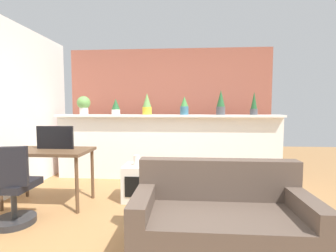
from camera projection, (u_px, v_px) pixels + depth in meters
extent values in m
plane|color=#9E7042|center=(152.00, 237.00, 2.44)|extent=(12.00, 12.00, 0.00)
cube|color=white|center=(167.00, 148.00, 4.38)|extent=(4.07, 0.16, 1.15)
cube|color=white|center=(167.00, 116.00, 4.30)|extent=(4.07, 0.30, 0.04)
cube|color=#9E5442|center=(169.00, 111.00, 4.93)|extent=(4.07, 0.10, 2.50)
cylinder|color=silver|center=(84.00, 111.00, 4.42)|extent=(0.16, 0.16, 0.13)
sphere|color=#669E4C|center=(84.00, 103.00, 4.41)|extent=(0.24, 0.24, 0.24)
cylinder|color=silver|center=(116.00, 112.00, 4.40)|extent=(0.15, 0.15, 0.09)
cone|color=#235B2D|center=(116.00, 104.00, 4.39)|extent=(0.15, 0.15, 0.20)
cylinder|color=gold|center=(147.00, 111.00, 4.34)|extent=(0.17, 0.17, 0.14)
cone|color=#669E4C|center=(147.00, 100.00, 4.33)|extent=(0.15, 0.15, 0.25)
cylinder|color=#386B84|center=(184.00, 111.00, 4.23)|extent=(0.15, 0.15, 0.15)
cone|color=#3D843D|center=(184.00, 101.00, 4.22)|extent=(0.13, 0.13, 0.18)
cylinder|color=#4C4C51|center=(221.00, 111.00, 4.21)|extent=(0.16, 0.16, 0.14)
cone|color=#235B2D|center=(221.00, 98.00, 4.19)|extent=(0.14, 0.14, 0.29)
cylinder|color=#4C4C51|center=(254.00, 112.00, 4.17)|extent=(0.13, 0.13, 0.11)
cone|color=#235B2D|center=(254.00, 100.00, 4.16)|extent=(0.10, 0.10, 0.30)
cylinder|color=brown|center=(0.00, 183.00, 3.03)|extent=(0.04, 0.04, 0.71)
cylinder|color=brown|center=(77.00, 185.00, 2.96)|extent=(0.04, 0.04, 0.71)
cylinder|color=brown|center=(26.00, 173.00, 3.52)|extent=(0.04, 0.04, 0.71)
cylinder|color=brown|center=(92.00, 174.00, 3.45)|extent=(0.04, 0.04, 0.71)
cube|color=brown|center=(48.00, 151.00, 3.21)|extent=(1.10, 0.60, 0.04)
cube|color=black|center=(55.00, 137.00, 3.27)|extent=(0.51, 0.04, 0.31)
cylinder|color=#262628|center=(15.00, 221.00, 2.70)|extent=(0.44, 0.44, 0.07)
cylinder|color=#333333|center=(14.00, 203.00, 2.69)|extent=(0.06, 0.06, 0.34)
cube|color=black|center=(13.00, 185.00, 2.67)|extent=(0.44, 0.44, 0.08)
cube|color=black|center=(4.00, 167.00, 2.47)|extent=(0.44, 0.19, 0.42)
cube|color=silver|center=(138.00, 182.00, 3.41)|extent=(0.40, 0.40, 0.50)
cube|color=black|center=(135.00, 187.00, 3.22)|extent=(0.28, 0.04, 0.28)
cylinder|color=silver|center=(137.00, 160.00, 3.39)|extent=(0.09, 0.09, 0.14)
cube|color=brown|center=(222.00, 233.00, 2.12)|extent=(1.56, 0.76, 0.40)
cube|color=brown|center=(218.00, 179.00, 2.39)|extent=(1.56, 0.16, 0.40)
cube|color=brown|center=(143.00, 200.00, 2.15)|extent=(0.16, 0.76, 0.16)
cube|color=brown|center=(305.00, 205.00, 2.05)|extent=(0.16, 0.76, 0.16)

